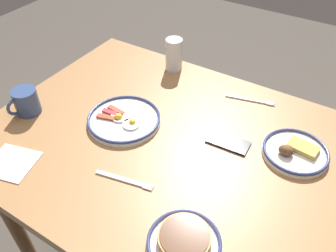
{
  "coord_description": "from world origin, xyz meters",
  "views": [
    {
      "loc": [
        -0.41,
        0.73,
        1.58
      ],
      "look_at": [
        0.07,
        -0.04,
        0.77
      ],
      "focal_mm": 36.8,
      "sensor_mm": 36.0,
      "label": 1
    }
  ],
  "objects_px": {
    "fork_near": "(250,100)",
    "coffee_mug": "(26,101)",
    "paper_napkin": "(12,163)",
    "fork_far": "(125,180)",
    "cell_phone": "(228,142)",
    "plate_center_pancakes": "(184,241)",
    "drinking_glass": "(174,56)",
    "plate_near_main": "(295,152)",
    "plate_far_companion": "(123,120)"
  },
  "relations": [
    {
      "from": "fork_near",
      "to": "fork_far",
      "type": "relative_size",
      "value": 1.01
    },
    {
      "from": "coffee_mug",
      "to": "fork_near",
      "type": "height_order",
      "value": "coffee_mug"
    },
    {
      "from": "plate_far_companion",
      "to": "cell_phone",
      "type": "height_order",
      "value": "plate_far_companion"
    },
    {
      "from": "drinking_glass",
      "to": "coffee_mug",
      "type": "bearing_deg",
      "value": 60.7
    },
    {
      "from": "coffee_mug",
      "to": "plate_near_main",
      "type": "bearing_deg",
      "value": -161.44
    },
    {
      "from": "paper_napkin",
      "to": "fork_far",
      "type": "xyz_separation_m",
      "value": [
        -0.36,
        -0.14,
        0.0
      ]
    },
    {
      "from": "coffee_mug",
      "to": "fork_far",
      "type": "distance_m",
      "value": 0.52
    },
    {
      "from": "plate_center_pancakes",
      "to": "coffee_mug",
      "type": "distance_m",
      "value": 0.8
    },
    {
      "from": "coffee_mug",
      "to": "drinking_glass",
      "type": "relative_size",
      "value": 0.87
    },
    {
      "from": "plate_near_main",
      "to": "cell_phone",
      "type": "bearing_deg",
      "value": 17.21
    },
    {
      "from": "cell_phone",
      "to": "plate_center_pancakes",
      "type": "bearing_deg",
      "value": 95.4
    },
    {
      "from": "plate_far_companion",
      "to": "cell_phone",
      "type": "xyz_separation_m",
      "value": [
        -0.38,
        -0.11,
        -0.01
      ]
    },
    {
      "from": "plate_center_pancakes",
      "to": "paper_napkin",
      "type": "height_order",
      "value": "plate_center_pancakes"
    },
    {
      "from": "fork_far",
      "to": "plate_center_pancakes",
      "type": "bearing_deg",
      "value": 160.84
    },
    {
      "from": "plate_near_main",
      "to": "fork_far",
      "type": "bearing_deg",
      "value": 43.11
    },
    {
      "from": "plate_center_pancakes",
      "to": "coffee_mug",
      "type": "bearing_deg",
      "value": -12.13
    },
    {
      "from": "plate_near_main",
      "to": "coffee_mug",
      "type": "distance_m",
      "value": 0.98
    },
    {
      "from": "plate_near_main",
      "to": "fork_near",
      "type": "distance_m",
      "value": 0.31
    },
    {
      "from": "cell_phone",
      "to": "plate_far_companion",
      "type": "bearing_deg",
      "value": 12.62
    },
    {
      "from": "plate_near_main",
      "to": "drinking_glass",
      "type": "bearing_deg",
      "value": -21.59
    },
    {
      "from": "drinking_glass",
      "to": "cell_phone",
      "type": "xyz_separation_m",
      "value": [
        -0.41,
        0.31,
        -0.06
      ]
    },
    {
      "from": "plate_center_pancakes",
      "to": "fork_far",
      "type": "height_order",
      "value": "plate_center_pancakes"
    },
    {
      "from": "plate_near_main",
      "to": "fork_near",
      "type": "height_order",
      "value": "plate_near_main"
    },
    {
      "from": "plate_center_pancakes",
      "to": "drinking_glass",
      "type": "relative_size",
      "value": 1.38
    },
    {
      "from": "coffee_mug",
      "to": "drinking_glass",
      "type": "distance_m",
      "value": 0.64
    },
    {
      "from": "plate_far_companion",
      "to": "paper_napkin",
      "type": "relative_size",
      "value": 1.81
    },
    {
      "from": "plate_far_companion",
      "to": "coffee_mug",
      "type": "bearing_deg",
      "value": 22.41
    },
    {
      "from": "cell_phone",
      "to": "fork_far",
      "type": "height_order",
      "value": "cell_phone"
    },
    {
      "from": "fork_near",
      "to": "drinking_glass",
      "type": "bearing_deg",
      "value": -5.92
    },
    {
      "from": "plate_near_main",
      "to": "fork_far",
      "type": "xyz_separation_m",
      "value": [
        0.41,
        0.39,
        -0.01
      ]
    },
    {
      "from": "fork_near",
      "to": "plate_center_pancakes",
      "type": "bearing_deg",
      "value": 97.27
    },
    {
      "from": "cell_phone",
      "to": "fork_far",
      "type": "relative_size",
      "value": 0.74
    },
    {
      "from": "plate_near_main",
      "to": "cell_phone",
      "type": "relative_size",
      "value": 1.52
    },
    {
      "from": "fork_near",
      "to": "fork_far",
      "type": "bearing_deg",
      "value": 73.21
    },
    {
      "from": "fork_near",
      "to": "plate_near_main",
      "type": "bearing_deg",
      "value": 138.98
    },
    {
      "from": "plate_far_companion",
      "to": "drinking_glass",
      "type": "relative_size",
      "value": 1.88
    },
    {
      "from": "plate_far_companion",
      "to": "drinking_glass",
      "type": "distance_m",
      "value": 0.42
    },
    {
      "from": "coffee_mug",
      "to": "fork_far",
      "type": "xyz_separation_m",
      "value": [
        -0.52,
        0.08,
        -0.05
      ]
    },
    {
      "from": "coffee_mug",
      "to": "paper_napkin",
      "type": "bearing_deg",
      "value": 126.68
    },
    {
      "from": "plate_far_companion",
      "to": "paper_napkin",
      "type": "xyz_separation_m",
      "value": [
        0.19,
        0.36,
        -0.01
      ]
    },
    {
      "from": "cell_phone",
      "to": "paper_napkin",
      "type": "distance_m",
      "value": 0.73
    },
    {
      "from": "coffee_mug",
      "to": "drinking_glass",
      "type": "height_order",
      "value": "drinking_glass"
    },
    {
      "from": "coffee_mug",
      "to": "cell_phone",
      "type": "bearing_deg",
      "value": -161.05
    },
    {
      "from": "drinking_glass",
      "to": "cell_phone",
      "type": "distance_m",
      "value": 0.52
    },
    {
      "from": "fork_near",
      "to": "coffee_mug",
      "type": "bearing_deg",
      "value": 36.66
    },
    {
      "from": "cell_phone",
      "to": "drinking_glass",
      "type": "bearing_deg",
      "value": -40.17
    },
    {
      "from": "plate_near_main",
      "to": "fork_far",
      "type": "distance_m",
      "value": 0.57
    },
    {
      "from": "coffee_mug",
      "to": "fork_near",
      "type": "bearing_deg",
      "value": -143.34
    },
    {
      "from": "paper_napkin",
      "to": "fork_near",
      "type": "distance_m",
      "value": 0.91
    },
    {
      "from": "plate_near_main",
      "to": "plate_center_pancakes",
      "type": "xyz_separation_m",
      "value": [
        0.15,
        0.48,
        0.01
      ]
    }
  ]
}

